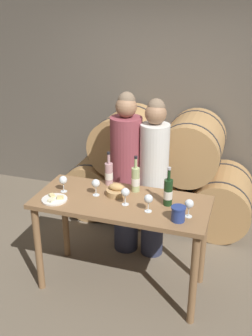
# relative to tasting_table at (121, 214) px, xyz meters

# --- Properties ---
(ground_plane) EXTENTS (10.00, 10.00, 0.00)m
(ground_plane) POSITION_rel_tasting_table_xyz_m (0.00, 0.00, -0.76)
(ground_plane) COLOR #726654
(stone_wall_back) EXTENTS (10.00, 0.12, 3.20)m
(stone_wall_back) POSITION_rel_tasting_table_xyz_m (0.00, 1.90, 0.84)
(stone_wall_back) COLOR #60594F
(stone_wall_back) RESTS_ON ground_plane
(barrel_stack) EXTENTS (2.25, 0.84, 1.32)m
(barrel_stack) POSITION_rel_tasting_table_xyz_m (0.00, 1.36, -0.17)
(barrel_stack) COLOR tan
(barrel_stack) RESTS_ON ground_plane
(tasting_table) EXTENTS (1.52, 0.67, 0.90)m
(tasting_table) POSITION_rel_tasting_table_xyz_m (0.00, 0.00, 0.00)
(tasting_table) COLOR olive
(tasting_table) RESTS_ON ground_plane
(person_left) EXTENTS (0.31, 0.31, 1.71)m
(person_left) POSITION_rel_tasting_table_xyz_m (-0.15, 0.60, 0.12)
(person_left) COLOR #2D334C
(person_left) RESTS_ON ground_plane
(person_right) EXTENTS (0.28, 0.28, 1.66)m
(person_right) POSITION_rel_tasting_table_xyz_m (0.14, 0.60, 0.11)
(person_right) COLOR #2D334C
(person_right) RESTS_ON ground_plane
(wine_bottle_red) EXTENTS (0.08, 0.08, 0.34)m
(wine_bottle_red) POSITION_rel_tasting_table_xyz_m (0.40, 0.05, 0.25)
(wine_bottle_red) COLOR #193819
(wine_bottle_red) RESTS_ON tasting_table
(wine_bottle_white) EXTENTS (0.08, 0.08, 0.34)m
(wine_bottle_white) POSITION_rel_tasting_table_xyz_m (0.06, 0.21, 0.25)
(wine_bottle_white) COLOR #ADBC7F
(wine_bottle_white) RESTS_ON tasting_table
(wine_bottle_rose) EXTENTS (0.08, 0.08, 0.32)m
(wine_bottle_rose) POSITION_rel_tasting_table_xyz_m (-0.21, 0.27, 0.24)
(wine_bottle_rose) COLOR #BC8E93
(wine_bottle_rose) RESTS_ON tasting_table
(blue_crock) EXTENTS (0.12, 0.12, 0.12)m
(blue_crock) POSITION_rel_tasting_table_xyz_m (0.53, -0.18, 0.20)
(blue_crock) COLOR navy
(blue_crock) RESTS_ON tasting_table
(bread_basket) EXTENTS (0.18, 0.18, 0.11)m
(bread_basket) POSITION_rel_tasting_table_xyz_m (-0.07, 0.09, 0.18)
(bread_basket) COLOR tan
(bread_basket) RESTS_ON tasting_table
(cheese_plate) EXTENTS (0.22, 0.22, 0.04)m
(cheese_plate) POSITION_rel_tasting_table_xyz_m (-0.55, -0.18, 0.15)
(cheese_plate) COLOR white
(cheese_plate) RESTS_ON tasting_table
(wine_glass_far_left) EXTENTS (0.07, 0.07, 0.15)m
(wine_glass_far_left) POSITION_rel_tasting_table_xyz_m (-0.55, -0.00, 0.25)
(wine_glass_far_left) COLOR white
(wine_glass_far_left) RESTS_ON tasting_table
(wine_glass_left) EXTENTS (0.07, 0.07, 0.15)m
(wine_glass_left) POSITION_rel_tasting_table_xyz_m (-0.24, 0.03, 0.25)
(wine_glass_left) COLOR white
(wine_glass_left) RESTS_ON tasting_table
(wine_glass_center) EXTENTS (0.07, 0.07, 0.15)m
(wine_glass_center) POSITION_rel_tasting_table_xyz_m (0.06, -0.06, 0.25)
(wine_glass_center) COLOR white
(wine_glass_center) RESTS_ON tasting_table
(wine_glass_right) EXTENTS (0.07, 0.07, 0.15)m
(wine_glass_right) POSITION_rel_tasting_table_xyz_m (0.27, -0.11, 0.25)
(wine_glass_right) COLOR white
(wine_glass_right) RESTS_ON tasting_table
(wine_glass_far_right) EXTENTS (0.07, 0.07, 0.15)m
(wine_glass_far_right) POSITION_rel_tasting_table_xyz_m (0.60, -0.10, 0.25)
(wine_glass_far_right) COLOR white
(wine_glass_far_right) RESTS_ON tasting_table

